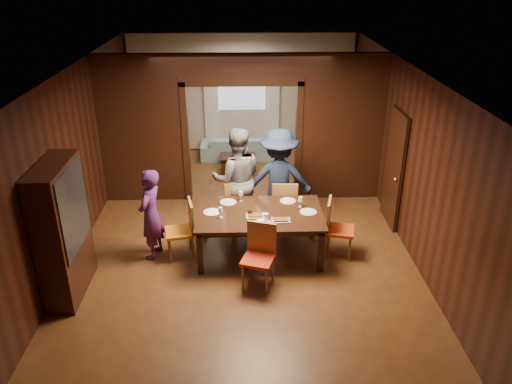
{
  "coord_description": "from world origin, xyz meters",
  "views": [
    {
      "loc": [
        -0.0,
        -7.65,
        4.45
      ],
      "look_at": [
        0.21,
        -0.4,
        1.05
      ],
      "focal_mm": 35.0,
      "sensor_mm": 36.0,
      "label": 1
    }
  ],
  "objects_px": {
    "person_grey": "(237,179)",
    "chair_far_l": "(234,203)",
    "person_navy": "(279,180)",
    "chair_near": "(258,258)",
    "hutch": "(63,231)",
    "person_purple": "(151,215)",
    "dining_table": "(259,233)",
    "chair_far_r": "(284,204)",
    "coffee_table": "(238,164)",
    "sofa": "(241,147)",
    "chair_right": "(340,228)",
    "chair_left": "(179,230)"
  },
  "relations": [
    {
      "from": "coffee_table",
      "to": "person_navy",
      "type": "bearing_deg",
      "value": -74.05
    },
    {
      "from": "chair_far_l",
      "to": "sofa",
      "type": "bearing_deg",
      "value": -106.94
    },
    {
      "from": "sofa",
      "to": "chair_near",
      "type": "height_order",
      "value": "chair_near"
    },
    {
      "from": "person_purple",
      "to": "sofa",
      "type": "height_order",
      "value": "person_purple"
    },
    {
      "from": "dining_table",
      "to": "chair_far_l",
      "type": "xyz_separation_m",
      "value": [
        -0.42,
        0.92,
        0.1
      ]
    },
    {
      "from": "person_grey",
      "to": "coffee_table",
      "type": "xyz_separation_m",
      "value": [
        -0.01,
        2.57,
        -0.74
      ]
    },
    {
      "from": "chair_left",
      "to": "chair_far_r",
      "type": "distance_m",
      "value": 1.97
    },
    {
      "from": "chair_right",
      "to": "coffee_table",
      "type": "bearing_deg",
      "value": 39.03
    },
    {
      "from": "sofa",
      "to": "dining_table",
      "type": "bearing_deg",
      "value": 93.69
    },
    {
      "from": "sofa",
      "to": "chair_near",
      "type": "relative_size",
      "value": 2.0
    },
    {
      "from": "chair_near",
      "to": "coffee_table",
      "type": "bearing_deg",
      "value": 112.36
    },
    {
      "from": "person_navy",
      "to": "hutch",
      "type": "height_order",
      "value": "hutch"
    },
    {
      "from": "hutch",
      "to": "coffee_table",
      "type": "bearing_deg",
      "value": 61.44
    },
    {
      "from": "chair_left",
      "to": "person_navy",
      "type": "bearing_deg",
      "value": 107.82
    },
    {
      "from": "person_grey",
      "to": "chair_right",
      "type": "distance_m",
      "value": 2.0
    },
    {
      "from": "sofa",
      "to": "coffee_table",
      "type": "relative_size",
      "value": 2.42
    },
    {
      "from": "person_navy",
      "to": "hutch",
      "type": "bearing_deg",
      "value": 32.36
    },
    {
      "from": "person_navy",
      "to": "chair_near",
      "type": "bearing_deg",
      "value": 78.91
    },
    {
      "from": "chair_left",
      "to": "chair_right",
      "type": "relative_size",
      "value": 1.0
    },
    {
      "from": "person_grey",
      "to": "dining_table",
      "type": "height_order",
      "value": "person_grey"
    },
    {
      "from": "person_navy",
      "to": "chair_left",
      "type": "height_order",
      "value": "person_navy"
    },
    {
      "from": "person_purple",
      "to": "person_grey",
      "type": "relative_size",
      "value": 0.81
    },
    {
      "from": "dining_table",
      "to": "hutch",
      "type": "xyz_separation_m",
      "value": [
        -2.79,
        -0.94,
        0.62
      ]
    },
    {
      "from": "dining_table",
      "to": "sofa",
      "type": "bearing_deg",
      "value": 93.88
    },
    {
      "from": "hutch",
      "to": "dining_table",
      "type": "bearing_deg",
      "value": 18.59
    },
    {
      "from": "dining_table",
      "to": "coffee_table",
      "type": "relative_size",
      "value": 2.53
    },
    {
      "from": "person_navy",
      "to": "sofa",
      "type": "xyz_separation_m",
      "value": [
        -0.67,
        3.5,
        -0.65
      ]
    },
    {
      "from": "chair_far_l",
      "to": "chair_far_r",
      "type": "relative_size",
      "value": 1.0
    },
    {
      "from": "chair_left",
      "to": "chair_far_l",
      "type": "xyz_separation_m",
      "value": [
        0.87,
        0.96,
        0.0
      ]
    },
    {
      "from": "coffee_table",
      "to": "hutch",
      "type": "xyz_separation_m",
      "value": [
        -2.42,
        -4.44,
        0.8
      ]
    },
    {
      "from": "person_purple",
      "to": "chair_far_r",
      "type": "distance_m",
      "value": 2.38
    },
    {
      "from": "person_purple",
      "to": "dining_table",
      "type": "relative_size",
      "value": 0.75
    },
    {
      "from": "coffee_table",
      "to": "hutch",
      "type": "distance_m",
      "value": 5.12
    },
    {
      "from": "hutch",
      "to": "person_grey",
      "type": "bearing_deg",
      "value": 37.67
    },
    {
      "from": "person_purple",
      "to": "person_navy",
      "type": "height_order",
      "value": "person_navy"
    },
    {
      "from": "sofa",
      "to": "person_grey",
      "type": "bearing_deg",
      "value": 88.73
    },
    {
      "from": "person_purple",
      "to": "chair_near",
      "type": "bearing_deg",
      "value": 77.3
    },
    {
      "from": "sofa",
      "to": "chair_far_l",
      "type": "height_order",
      "value": "chair_far_l"
    },
    {
      "from": "chair_near",
      "to": "chair_far_l",
      "type": "bearing_deg",
      "value": 119.63
    },
    {
      "from": "person_grey",
      "to": "chair_far_l",
      "type": "height_order",
      "value": "person_grey"
    },
    {
      "from": "chair_left",
      "to": "chair_far_l",
      "type": "relative_size",
      "value": 1.0
    },
    {
      "from": "person_grey",
      "to": "dining_table",
      "type": "distance_m",
      "value": 1.15
    },
    {
      "from": "coffee_table",
      "to": "chair_far_l",
      "type": "relative_size",
      "value": 0.82
    },
    {
      "from": "chair_near",
      "to": "person_grey",
      "type": "bearing_deg",
      "value": 117.78
    },
    {
      "from": "coffee_table",
      "to": "chair_right",
      "type": "height_order",
      "value": "chair_right"
    },
    {
      "from": "chair_left",
      "to": "chair_right",
      "type": "xyz_separation_m",
      "value": [
        2.61,
        -0.02,
        0.0
      ]
    },
    {
      "from": "person_navy",
      "to": "person_purple",
      "type": "bearing_deg",
      "value": 25.78
    },
    {
      "from": "coffee_table",
      "to": "chair_far_r",
      "type": "xyz_separation_m",
      "value": [
        0.84,
        -2.67,
        0.28
      ]
    },
    {
      "from": "sofa",
      "to": "hutch",
      "type": "height_order",
      "value": "hutch"
    },
    {
      "from": "person_grey",
      "to": "person_navy",
      "type": "distance_m",
      "value": 0.73
    }
  ]
}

